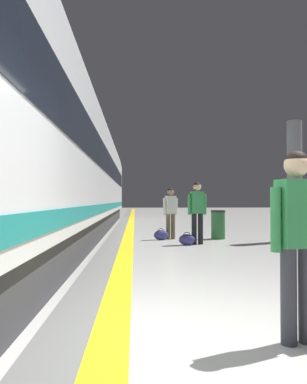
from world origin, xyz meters
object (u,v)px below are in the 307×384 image
(platform_pillar, at_px, (295,184))
(waste_bin, at_px, (218,224))
(duffel_bag_near, at_px, (187,240))
(duffel_bag_mid, at_px, (161,235))
(traveller_foreground, at_px, (297,231))
(high_speed_train, at_px, (64,162))
(passenger_near, at_px, (197,208))
(passenger_mid, at_px, (171,209))

(platform_pillar, bearing_deg, waste_bin, 158.46)
(duffel_bag_near, xyz_separation_m, duffel_bag_mid, (-0.61, 1.41, 0.00))
(traveller_foreground, bearing_deg, high_speed_train, 111.54)
(high_speed_train, bearing_deg, traveller_foreground, -68.46)
(duffel_bag_mid, xyz_separation_m, platform_pillar, (3.97, -0.62, 1.57))
(high_speed_train, xyz_separation_m, duffel_bag_mid, (3.18, -1.04, -2.35))
(waste_bin, bearing_deg, duffel_bag_near, -126.91)
(passenger_near, relative_size, passenger_mid, 1.08)
(passenger_mid, distance_m, duffel_bag_mid, 0.87)
(duffel_bag_mid, relative_size, waste_bin, 0.48)
(traveller_foreground, height_order, passenger_near, passenger_near)
(passenger_near, relative_size, duffel_bag_mid, 3.94)
(high_speed_train, distance_m, traveller_foreground, 10.39)
(traveller_foreground, height_order, waste_bin, traveller_foreground)
(passenger_near, bearing_deg, duffel_bag_mid, 127.74)
(passenger_near, xyz_separation_m, waste_bin, (0.90, 1.43, -0.55))
(high_speed_train, xyz_separation_m, passenger_near, (4.12, -2.24, -1.49))
(waste_bin, bearing_deg, duffel_bag_mid, -173.16)
(duffel_bag_near, bearing_deg, waste_bin, 53.09)
(high_speed_train, relative_size, duffel_bag_mid, 67.59)
(duffel_bag_near, bearing_deg, platform_pillar, 13.20)
(passenger_mid, bearing_deg, platform_pillar, -13.02)
(duffel_bag_mid, height_order, platform_pillar, platform_pillar)
(duffel_bag_mid, bearing_deg, platform_pillar, -8.90)
(passenger_near, bearing_deg, high_speed_train, 151.43)
(platform_pillar, bearing_deg, passenger_near, -169.08)
(platform_pillar, height_order, waste_bin, platform_pillar)
(duffel_bag_near, distance_m, waste_bin, 2.06)
(passenger_near, xyz_separation_m, duffel_bag_mid, (-0.93, 1.21, -0.85))
(passenger_mid, height_order, duffel_bag_mid, passenger_mid)
(high_speed_train, height_order, passenger_near, high_speed_train)
(traveller_foreground, bearing_deg, passenger_mid, 91.77)
(high_speed_train, height_order, traveller_foreground, high_speed_train)
(high_speed_train, xyz_separation_m, platform_pillar, (7.15, -1.66, -0.78))
(duffel_bag_near, height_order, waste_bin, waste_bin)
(traveller_foreground, xyz_separation_m, duffel_bag_mid, (-0.59, 8.52, -0.81))
(traveller_foreground, distance_m, duffel_bag_near, 7.16)
(duffel_bag_mid, bearing_deg, traveller_foreground, -86.04)
(traveller_foreground, xyz_separation_m, duffel_bag_near, (0.02, 7.11, -0.81))
(passenger_near, bearing_deg, waste_bin, 57.68)
(passenger_mid, bearing_deg, duffel_bag_near, -79.78)
(waste_bin, bearing_deg, traveller_foreground, -98.11)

